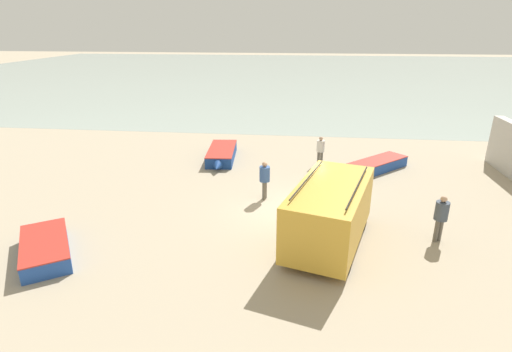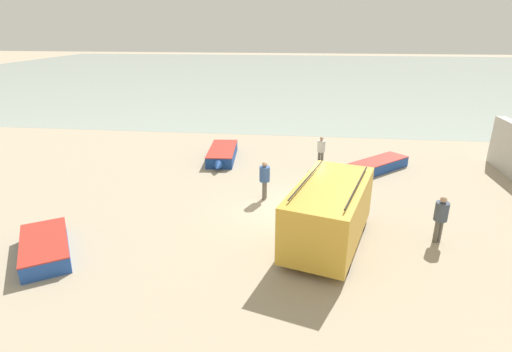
# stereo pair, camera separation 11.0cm
# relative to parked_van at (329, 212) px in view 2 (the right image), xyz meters

# --- Properties ---
(ground_plane) EXTENTS (200.00, 200.00, 0.00)m
(ground_plane) POSITION_rel_parked_van_xyz_m (-1.39, 2.50, -1.22)
(ground_plane) COLOR tan
(sea_water) EXTENTS (120.00, 80.00, 0.01)m
(sea_water) POSITION_rel_parked_van_xyz_m (-1.39, 54.50, -1.22)
(sea_water) COLOR #99A89E
(sea_water) RESTS_ON ground_plane
(parked_van) EXTENTS (3.45, 5.32, 2.35)m
(parked_van) POSITION_rel_parked_van_xyz_m (0.00, 0.00, 0.00)
(parked_van) COLOR gold
(parked_van) RESTS_ON ground_plane
(fishing_rowboat_0) EXTENTS (2.90, 3.64, 0.59)m
(fishing_rowboat_0) POSITION_rel_parked_van_xyz_m (-9.49, -1.85, -0.93)
(fishing_rowboat_0) COLOR #234CA3
(fishing_rowboat_0) RESTS_ON ground_plane
(fishing_rowboat_1) EXTENTS (3.90, 3.76, 0.56)m
(fishing_rowboat_1) POSITION_rel_parked_van_xyz_m (3.12, 8.11, -0.95)
(fishing_rowboat_1) COLOR #234CA3
(fishing_rowboat_1) RESTS_ON ground_plane
(fishing_rowboat_2) EXTENTS (1.74, 4.53, 0.64)m
(fishing_rowboat_2) POSITION_rel_parked_van_xyz_m (-5.55, 8.75, -0.90)
(fishing_rowboat_2) COLOR navy
(fishing_rowboat_2) RESTS_ON ground_plane
(fisherman_0) EXTENTS (0.43, 0.43, 1.62)m
(fisherman_0) POSITION_rel_parked_van_xyz_m (0.01, 8.44, -0.26)
(fisherman_0) COLOR #5B564C
(fisherman_0) RESTS_ON ground_plane
(fisherman_1) EXTENTS (0.46, 0.46, 1.74)m
(fisherman_1) POSITION_rel_parked_van_xyz_m (-2.60, 3.56, -0.18)
(fisherman_1) COLOR #5B564C
(fisherman_1) RESTS_ON ground_plane
(fisherman_2) EXTENTS (0.46, 0.46, 1.75)m
(fisherman_2) POSITION_rel_parked_van_xyz_m (3.88, 0.57, -0.18)
(fisherman_2) COLOR #5B564C
(fisherman_2) RESTS_ON ground_plane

